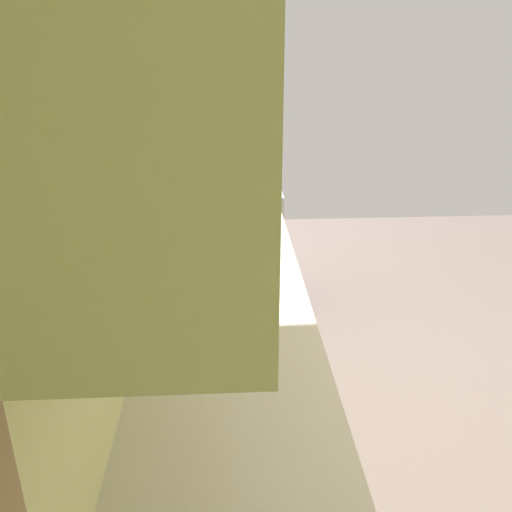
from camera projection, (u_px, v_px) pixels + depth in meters
name	position (u px, v px, depth m)	size (l,w,h in m)	color
wall_back	(123.00, 177.00, 1.94)	(4.46, 0.12, 2.75)	#DDDC8A
counter_run	(231.00, 467.00, 1.93)	(3.47, 0.63, 0.89)	beige
upper_cabinets	(170.00, 28.00, 1.37)	(2.11, 0.35, 0.63)	beige
oven_range	(231.00, 244.00, 3.84)	(0.71, 0.67, 1.07)	#B7BABF
microwave	(222.00, 197.00, 2.84)	(0.52, 0.40, 0.32)	white
bowl	(245.00, 257.00, 2.46)	(0.16, 0.16, 0.04)	#D84C47
kettle	(248.00, 279.00, 2.14)	(0.20, 0.15, 0.16)	red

